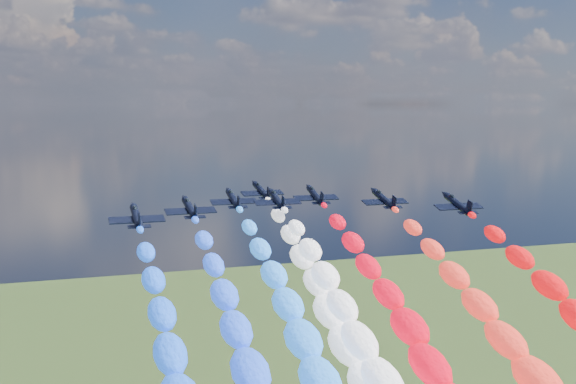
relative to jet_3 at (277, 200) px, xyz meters
name	(u,v)px	position (x,y,z in m)	size (l,w,h in m)	color
jet_0	(136,217)	(-27.86, -12.96, 0.00)	(8.90, 11.94, 2.63)	black
jet_1	(190,208)	(-17.88, -6.24, 0.00)	(8.90, 11.94, 2.63)	black
jet_2	(233,199)	(-7.77, 3.15, 0.00)	(8.90, 11.94, 2.63)	black
jet_3	(277,200)	(0.00, 0.00, 0.00)	(8.90, 11.94, 2.63)	black
jet_4	(261,191)	(1.06, 14.38, 0.00)	(8.90, 11.94, 2.63)	black
jet_5	(315,195)	(9.21, 3.75, 0.00)	(8.90, 11.94, 2.63)	black
jet_6	(384,199)	(19.70, -5.92, 0.00)	(8.90, 11.94, 2.63)	black
jet_7	(457,204)	(29.62, -16.10, 0.00)	(8.90, 11.94, 2.63)	black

